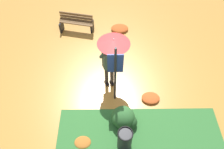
# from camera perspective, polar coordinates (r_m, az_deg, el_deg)

# --- Properties ---
(ground_plane) EXTENTS (18.00, 18.00, 0.00)m
(ground_plane) POSITION_cam_1_polar(r_m,az_deg,el_deg) (7.61, 0.46, -2.97)
(ground_plane) COLOR #B27A33
(person_with_umbrella) EXTENTS (0.96, 0.96, 2.04)m
(person_with_umbrella) POSITION_cam_1_polar(r_m,az_deg,el_deg) (6.52, -0.11, 6.07)
(person_with_umbrella) COLOR #2D2823
(person_with_umbrella) RESTS_ON ground_plane
(info_sign_post) EXTENTS (0.44, 0.07, 2.30)m
(info_sign_post) POSITION_cam_1_polar(r_m,az_deg,el_deg) (6.18, 0.86, 1.25)
(info_sign_post) COLOR black
(info_sign_post) RESTS_ON ground_plane
(handbag) EXTENTS (0.32, 0.30, 0.37)m
(handbag) POSITION_cam_1_polar(r_m,az_deg,el_deg) (8.16, -1.49, 3.42)
(handbag) COLOR brown
(handbag) RESTS_ON ground_plane
(park_bench) EXTENTS (1.42, 0.66, 0.75)m
(park_bench) POSITION_cam_1_polar(r_m,az_deg,el_deg) (9.49, -9.17, 13.14)
(park_bench) COLOR black
(park_bench) RESTS_ON ground_plane
(trash_bin) EXTENTS (0.42, 0.42, 0.83)m
(trash_bin) POSITION_cam_1_polar(r_m,az_deg,el_deg) (6.24, 3.31, -16.42)
(trash_bin) COLOR black
(trash_bin) RESTS_ON ground_plane
(shrub_cluster) EXTENTS (0.77, 0.70, 0.63)m
(shrub_cluster) POSITION_cam_1_polar(r_m,az_deg,el_deg) (6.65, 3.24, -11.18)
(shrub_cluster) COLOR #285628
(shrub_cluster) RESTS_ON ground_plane
(leaf_pile_near_person) EXTENTS (0.48, 0.38, 0.10)m
(leaf_pile_near_person) POSITION_cam_1_polar(r_m,az_deg,el_deg) (6.65, -7.57, -16.95)
(leaf_pile_near_person) COLOR #A86023
(leaf_pile_near_person) RESTS_ON ground_plane
(leaf_pile_by_bench) EXTENTS (0.59, 0.47, 0.13)m
(leaf_pile_by_bench) POSITION_cam_1_polar(r_m,az_deg,el_deg) (7.37, 9.93, -5.99)
(leaf_pile_by_bench) COLOR #B74C1E
(leaf_pile_by_bench) RESTS_ON ground_plane
(leaf_pile_far_path) EXTENTS (0.72, 0.58, 0.16)m
(leaf_pile_far_path) POSITION_cam_1_polar(r_m,az_deg,el_deg) (9.59, 2.00, 11.81)
(leaf_pile_far_path) COLOR #B74C1E
(leaf_pile_far_path) RESTS_ON ground_plane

